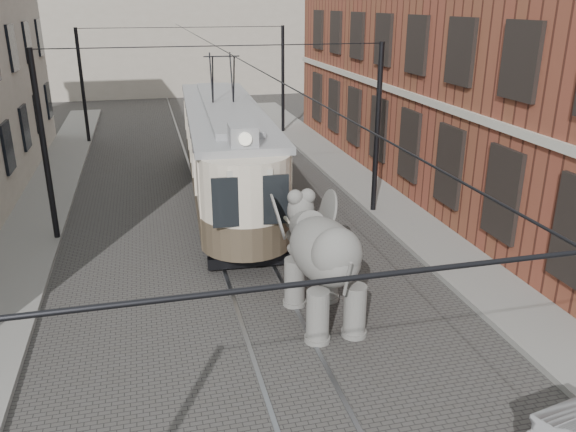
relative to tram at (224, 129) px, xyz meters
name	(u,v)px	position (x,y,z in m)	size (l,w,h in m)	color
ground	(267,311)	(-0.32, -9.15, -2.71)	(120.00, 120.00, 0.00)	#3A3836
tram_rails	(267,311)	(-0.32, -9.15, -2.70)	(1.54, 80.00, 0.02)	slate
sidewalk_right	(483,282)	(5.68, -9.15, -2.63)	(2.00, 60.00, 0.15)	slate
brick_building	(489,34)	(10.68, -0.15, 3.29)	(8.00, 26.00, 12.00)	brown
distant_block	(167,4)	(-0.32, 30.85, 4.29)	(28.00, 10.00, 14.00)	gray
catenary	(226,147)	(-0.52, -4.15, 0.29)	(11.00, 30.20, 6.00)	black
tram	(224,129)	(0.00, 0.00, 0.00)	(2.82, 13.66, 5.42)	beige
elephant	(324,267)	(0.91, -9.83, -1.32)	(2.51, 4.55, 2.78)	#615F5A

